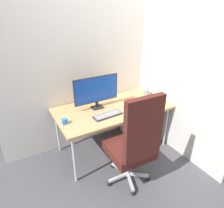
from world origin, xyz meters
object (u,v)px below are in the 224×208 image
pen_holder (146,92)px  mouse (134,109)px  notebook (133,101)px  office_chair (134,143)px  desk_clamp_accessory (65,121)px  filing_cabinet (138,122)px  keyboard (108,115)px  monitor (96,90)px

pen_holder → mouse: bearing=-145.1°
pen_holder → notebook: 0.35m
office_chair → notebook: size_ratio=7.77×
pen_holder → desk_clamp_accessory: size_ratio=2.32×
pen_holder → notebook: (-0.33, -0.10, -0.03)m
filing_cabinet → keyboard: 0.88m
notebook → office_chair: bearing=-116.8°
keyboard → desk_clamp_accessory: desk_clamp_accessory is taller
mouse → keyboard: bearing=-176.7°
office_chair → pen_holder: (0.84, 0.84, 0.14)m
mouse → notebook: 0.29m
mouse → pen_holder: size_ratio=0.67×
filing_cabinet → monitor: bearing=177.5°
notebook → desk_clamp_accessory: size_ratio=2.23×
desk_clamp_accessory → notebook: bearing=5.8°
mouse → pen_holder: pen_holder is taller
filing_cabinet → keyboard: size_ratio=1.43×
filing_cabinet → desk_clamp_accessory: bearing=-172.4°
filing_cabinet → pen_holder: bearing=14.5°
pen_holder → desk_clamp_accessory: bearing=-171.7°
office_chair → filing_cabinet: (0.68, 0.80, -0.34)m
pen_holder → desk_clamp_accessory: pen_holder is taller
monitor → notebook: (0.55, -0.09, -0.25)m
office_chair → monitor: bearing=93.2°
desk_clamp_accessory → mouse: bearing=-8.1°
monitor → mouse: 0.57m
office_chair → keyboard: bearing=93.6°
filing_cabinet → mouse: mouse is taller
monitor → mouse: bearing=-39.8°
monitor → notebook: bearing=-9.1°
notebook → monitor: bearing=178.3°
office_chair → keyboard: (-0.03, 0.54, 0.10)m
monitor → pen_holder: (0.88, 0.01, -0.21)m
filing_cabinet → office_chair: bearing=-130.5°
monitor → notebook: monitor is taller
filing_cabinet → notebook: notebook is taller
pen_holder → keyboard: bearing=-161.1°
mouse → pen_holder: (0.49, 0.34, 0.03)m
keyboard → pen_holder: bearing=18.9°
pen_holder → desk_clamp_accessory: 1.43m
monitor → filing_cabinet: bearing=-2.5°
desk_clamp_accessory → pen_holder: bearing=8.3°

